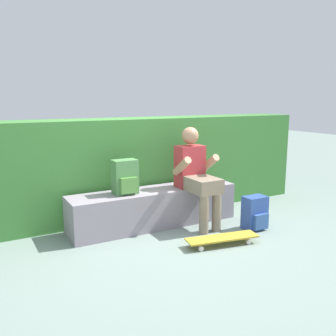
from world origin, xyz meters
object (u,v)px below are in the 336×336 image
object	(u,v)px
skateboard_near_person	(222,238)
backpack_on_ground	(255,213)
person_skater	(196,173)
backpack_on_bench	(125,177)
bench_main	(154,207)

from	to	relation	value
skateboard_near_person	backpack_on_ground	size ratio (longest dim) A/B	2.06
person_skater	skateboard_near_person	world-z (taller)	person_skater
person_skater	backpack_on_bench	xyz separation A→B (m)	(-0.84, 0.21, -0.00)
bench_main	backpack_on_bench	distance (m)	0.57
skateboard_near_person	backpack_on_bench	bearing A→B (deg)	129.08
skateboard_near_person	person_skater	bearing A→B (deg)	80.91
bench_main	skateboard_near_person	size ratio (longest dim) A/B	2.57
bench_main	backpack_on_ground	size ratio (longest dim) A/B	5.29
bench_main	backpack_on_bench	size ratio (longest dim) A/B	5.29
skateboard_near_person	backpack_on_ground	bearing A→B (deg)	18.28
bench_main	person_skater	size ratio (longest dim) A/B	1.75
person_skater	skateboard_near_person	xyz separation A→B (m)	(-0.11, -0.70, -0.58)
backpack_on_bench	backpack_on_ground	xyz separation A→B (m)	(1.38, -0.69, -0.46)
bench_main	backpack_on_bench	world-z (taller)	backpack_on_bench
bench_main	backpack_on_bench	bearing A→B (deg)	-178.58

